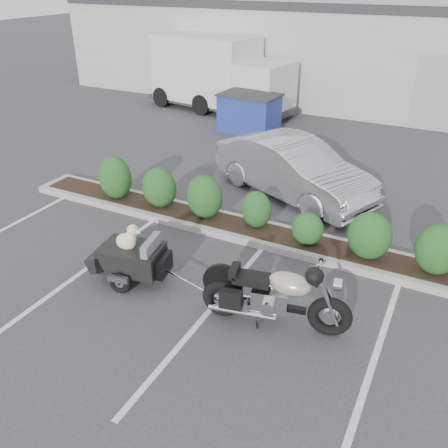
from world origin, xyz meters
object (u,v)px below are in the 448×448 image
at_px(delivery_truck, 219,76).
at_px(pet_trailer, 131,256).
at_px(dumpster, 249,113).
at_px(motorcycle, 275,297).
at_px(sedan, 293,169).

bearing_deg(delivery_truck, pet_trailer, -60.53).
bearing_deg(pet_trailer, dumpster, 90.12).
distance_m(motorcycle, dumpster, 10.34).
relative_size(sedan, delivery_truck, 0.68).
xyz_separation_m(pet_trailer, delivery_truck, (-4.13, 11.29, 0.87)).
bearing_deg(pet_trailer, motorcycle, -11.71).
distance_m(pet_trailer, dumpster, 9.40).
bearing_deg(dumpster, pet_trailer, -74.78).
distance_m(sedan, delivery_truck, 8.47).
xyz_separation_m(pet_trailer, sedan, (1.33, 4.84, 0.23)).
height_order(pet_trailer, dumpster, dumpster).
xyz_separation_m(motorcycle, pet_trailer, (-2.79, 0.02, -0.07)).
xyz_separation_m(motorcycle, dumpster, (-4.66, 9.23, 0.11)).
height_order(sedan, delivery_truck, delivery_truck).
relative_size(dumpster, delivery_truck, 0.33).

